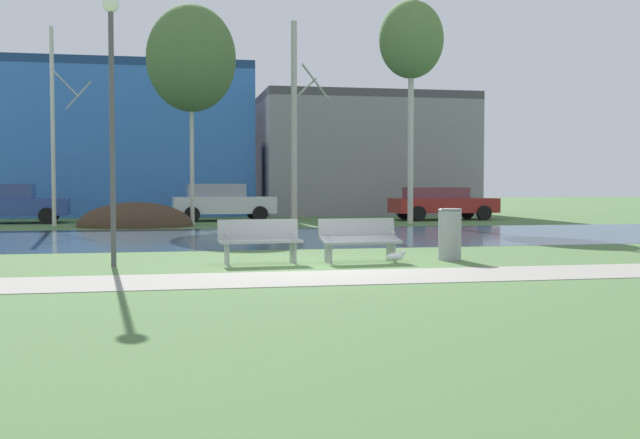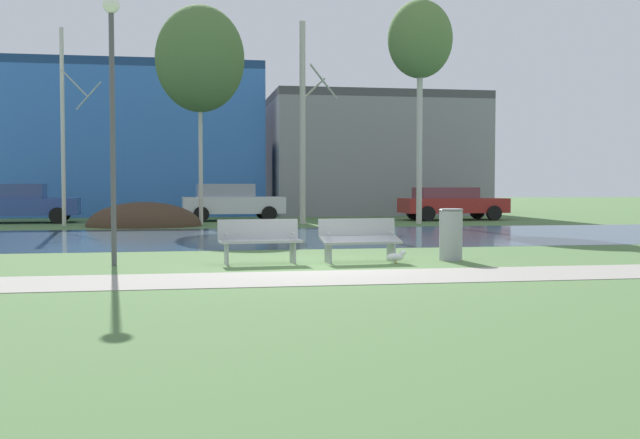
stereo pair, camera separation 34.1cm
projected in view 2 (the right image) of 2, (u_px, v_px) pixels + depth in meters
ground_plane at (264, 233)px, 24.28m from camera, size 120.00×120.00×0.00m
paved_path_strip at (334, 278)px, 12.79m from camera, size 60.00×2.00×0.01m
river_band at (270, 237)px, 22.69m from camera, size 80.00×8.94×0.01m
soil_mound at (144, 226)px, 28.37m from camera, size 4.22×3.23×1.80m
bench_left at (260, 240)px, 14.99m from camera, size 1.64×0.67×0.87m
bench_right at (360, 239)px, 15.33m from camera, size 1.64×0.67×0.87m
trash_bin at (451, 234)px, 15.73m from camera, size 0.50×0.50×1.06m
seagull at (396, 256)px, 15.17m from camera, size 0.43×0.16×0.26m
streetlamp at (112, 86)px, 14.55m from camera, size 0.32×0.32×5.11m
birch_far_left at (64, 125)px, 28.50m from camera, size 1.50×2.36×7.34m
birch_left at (200, 59)px, 29.22m from camera, size 3.38×3.38×8.37m
birch_center_left at (303, 121)px, 29.81m from camera, size 1.48×2.25×7.86m
birch_center at (420, 41)px, 29.97m from camera, size 2.53×2.53×9.27m
parked_van_nearest_blue at (19, 203)px, 30.78m from camera, size 4.49×2.17×1.57m
parked_sedan_second_white at (231, 202)px, 32.55m from camera, size 4.33×2.07×1.57m
parked_hatch_third_red at (451, 203)px, 33.28m from camera, size 4.62×2.11×1.42m
building_blue_store at (121, 142)px, 39.27m from camera, size 14.12×7.78×7.44m
building_grey_warehouse at (369, 156)px, 40.89m from camera, size 10.68×8.39×6.15m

